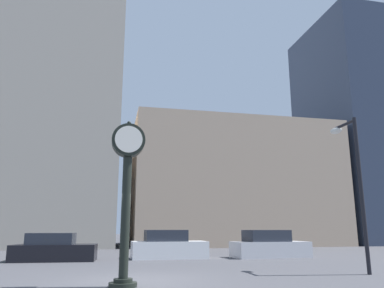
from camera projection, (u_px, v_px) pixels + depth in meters
ground_plane at (138, 281)px, 11.24m from camera, size 200.00×200.00×0.00m
building_tall_tower at (56, 33)px, 37.19m from camera, size 13.31×12.00×41.05m
building_storefront_row at (230, 186)px, 37.59m from camera, size 19.43×12.00×11.48m
building_glass_modern at (374, 131)px, 42.63m from camera, size 13.84×12.00×24.71m
street_clock at (127, 180)px, 10.67m from camera, size 0.96×0.76×4.64m
car_black at (54, 249)px, 18.14m from camera, size 3.99×1.94×1.33m
car_white at (168, 246)px, 19.72m from camera, size 3.93×1.80×1.47m
car_silver at (269, 246)px, 20.46m from camera, size 4.23×2.01×1.46m
street_lamp_right at (352, 167)px, 13.98m from camera, size 0.36×1.57×5.59m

